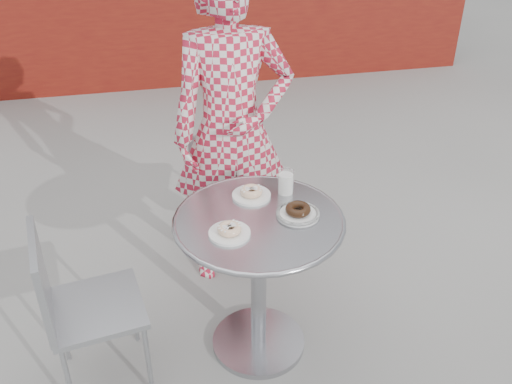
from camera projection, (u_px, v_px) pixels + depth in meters
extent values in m
plane|color=#9D9B96|center=(261.00, 341.00, 2.90)|extent=(60.00, 60.00, 0.00)
cube|color=maroon|center=(182.00, 36.00, 5.70)|extent=(6.02, 0.20, 1.00)
cylinder|color=#B3B4B8|center=(258.00, 341.00, 2.88)|extent=(0.46, 0.46, 0.03)
cylinder|color=#B3B4B8|center=(259.00, 286.00, 2.68)|extent=(0.07, 0.07, 0.74)
cylinder|color=#B3B4B8|center=(259.00, 221.00, 2.49)|extent=(0.74, 0.74, 0.02)
torus|color=#B3B4B8|center=(259.00, 221.00, 2.49)|extent=(0.76, 0.76, 0.03)
cube|color=#9EA1A6|center=(225.00, 181.00, 3.47)|extent=(0.44, 0.44, 0.03)
cube|color=#9EA1A6|center=(223.00, 166.00, 3.21)|extent=(0.38, 0.10, 0.38)
cube|color=#9EA1A6|center=(96.00, 308.00, 2.50)|extent=(0.46, 0.46, 0.03)
cube|color=#9EA1A6|center=(42.00, 281.00, 2.33)|extent=(0.09, 0.40, 0.40)
imported|color=#B51B35|center=(232.00, 131.00, 2.96)|extent=(0.65, 0.43, 1.76)
cylinder|color=white|center=(251.00, 195.00, 2.63)|extent=(0.18, 0.18, 0.01)
torus|color=#DC8854|center=(251.00, 191.00, 2.62)|extent=(0.10, 0.10, 0.03)
cylinder|color=white|center=(230.00, 233.00, 2.38)|extent=(0.18, 0.18, 0.01)
torus|color=#DC8854|center=(229.00, 229.00, 2.37)|extent=(0.10, 0.10, 0.03)
cylinder|color=white|center=(298.00, 214.00, 2.50)|extent=(0.19, 0.19, 0.01)
torus|color=black|center=(298.00, 209.00, 2.49)|extent=(0.11, 0.11, 0.04)
torus|color=black|center=(298.00, 213.00, 2.50)|extent=(0.19, 0.19, 0.02)
cylinder|color=white|center=(286.00, 184.00, 2.64)|extent=(0.07, 0.07, 0.10)
cylinder|color=white|center=(286.00, 182.00, 2.63)|extent=(0.07, 0.07, 0.12)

